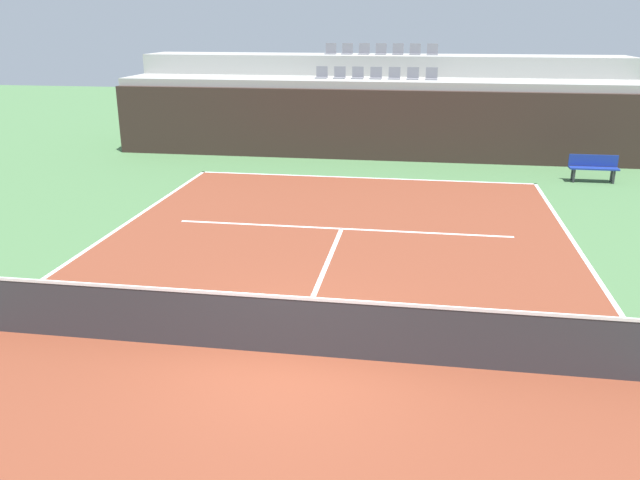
{
  "coord_description": "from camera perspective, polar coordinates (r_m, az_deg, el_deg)",
  "views": [
    {
      "loc": [
        1.86,
        -8.65,
        4.86
      ],
      "look_at": [
        0.16,
        2.0,
        1.2
      ],
      "focal_mm": 36.21,
      "sensor_mm": 36.0,
      "label": 1
    }
  ],
  "objects": [
    {
      "name": "ground_plane",
      "position": [
        10.1,
        -2.74,
        -10.05
      ],
      "size": [
        80.0,
        80.0,
        0.0
      ],
      "primitive_type": "plane",
      "color": "#477042"
    },
    {
      "name": "court_surface",
      "position": [
        10.09,
        -2.74,
        -10.03
      ],
      "size": [
        11.0,
        24.0,
        0.01
      ],
      "primitive_type": "cube",
      "color": "brown",
      "rests_on": "ground_plane"
    },
    {
      "name": "baseline_far",
      "position": [
        21.25,
        3.82,
        5.51
      ],
      "size": [
        11.0,
        0.1,
        0.0
      ],
      "primitive_type": "cube",
      "color": "white",
      "rests_on": "court_surface"
    },
    {
      "name": "service_line_far",
      "position": [
        15.92,
        1.92,
        1.0
      ],
      "size": [
        8.26,
        0.1,
        0.0
      ],
      "primitive_type": "cube",
      "color": "white",
      "rests_on": "court_surface"
    },
    {
      "name": "centre_service_line",
      "position": [
        12.94,
        0.13,
        -3.26
      ],
      "size": [
        0.1,
        6.4,
        0.0
      ],
      "primitive_type": "cube",
      "color": "white",
      "rests_on": "court_surface"
    },
    {
      "name": "back_wall",
      "position": [
        23.97,
        4.58,
        10.06
      ],
      "size": [
        19.5,
        0.3,
        2.54
      ],
      "primitive_type": "cube",
      "color": "#33231E",
      "rests_on": "ground_plane"
    },
    {
      "name": "stands_tier_lower",
      "position": [
        25.28,
        4.85,
        10.82
      ],
      "size": [
        19.5,
        2.4,
        2.81
      ],
      "primitive_type": "cube",
      "color": "#9E9E99",
      "rests_on": "ground_plane"
    },
    {
      "name": "stands_tier_upper",
      "position": [
        27.61,
        5.27,
        12.28
      ],
      "size": [
        19.5,
        2.4,
        3.58
      ],
      "primitive_type": "cube",
      "color": "#9E9E99",
      "rests_on": "ground_plane"
    },
    {
      "name": "seating_row_lower",
      "position": [
        25.21,
        4.96,
        14.29
      ],
      "size": [
        4.6,
        0.44,
        0.44
      ],
      "color": "slate",
      "rests_on": "stands_tier_lower"
    },
    {
      "name": "seating_row_upper",
      "position": [
        27.56,
        5.4,
        16.26
      ],
      "size": [
        4.6,
        0.44,
        0.44
      ],
      "color": "slate",
      "rests_on": "stands_tier_upper"
    },
    {
      "name": "tennis_net",
      "position": [
        9.86,
        -2.79,
        -7.46
      ],
      "size": [
        11.08,
        0.08,
        1.07
      ],
      "color": "black",
      "rests_on": "court_surface"
    },
    {
      "name": "player_bench",
      "position": [
        22.38,
        23.01,
        6.04
      ],
      "size": [
        1.5,
        0.4,
        0.85
      ],
      "color": "navy",
      "rests_on": "ground_plane"
    }
  ]
}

